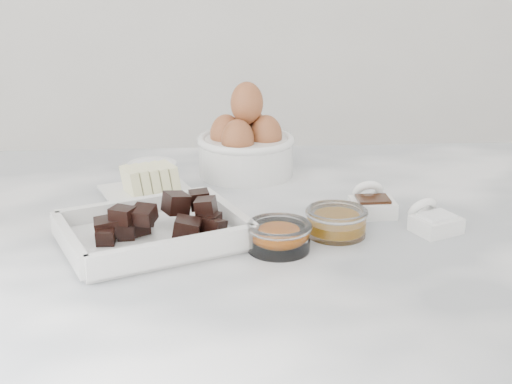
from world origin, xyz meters
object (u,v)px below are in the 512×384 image
egg_bowl (246,145)px  honey_bowl (336,221)px  vanilla_spoon (371,203)px  sugar_ramekin (153,176)px  salt_spoon (433,220)px  chocolate_dish (152,226)px  butter_plate (147,188)px  zest_bowl (279,235)px

egg_bowl → honey_bowl: (0.10, -0.26, -0.03)m
egg_bowl → vanilla_spoon: bearing=-49.1°
honey_bowl → vanilla_spoon: size_ratio=1.10×
sugar_ramekin → salt_spoon: same height
sugar_ramekin → chocolate_dish: bearing=-85.9°
butter_plate → honey_bowl: size_ratio=1.97×
honey_bowl → zest_bowl: (-0.08, -0.04, 0.00)m
chocolate_dish → egg_bowl: egg_bowl is taller
butter_plate → vanilla_spoon: bearing=-12.8°
egg_bowl → sugar_ramekin: bearing=-153.1°
chocolate_dish → sugar_ramekin: 0.20m
egg_bowl → vanilla_spoon: (0.17, -0.19, -0.03)m
honey_bowl → salt_spoon: 0.13m
chocolate_dish → sugar_ramekin: (-0.01, 0.20, 0.00)m
vanilla_spoon → zest_bowl: bearing=-140.1°
sugar_ramekin → zest_bowl: size_ratio=0.90×
honey_bowl → salt_spoon: (0.13, 0.01, -0.00)m
butter_plate → zest_bowl: bearing=-47.1°
butter_plate → salt_spoon: bearing=-19.9°
butter_plate → honey_bowl: butter_plate is taller
sugar_ramekin → egg_bowl: 0.17m
sugar_ramekin → honey_bowl: bearing=-37.3°
honey_bowl → zest_bowl: same height
sugar_ramekin → honey_bowl: sugar_ramekin is taller
butter_plate → sugar_ramekin: (0.00, 0.05, 0.00)m
honey_bowl → salt_spoon: salt_spoon is taller
butter_plate → egg_bowl: egg_bowl is taller
chocolate_dish → vanilla_spoon: bearing=16.4°
zest_bowl → salt_spoon: size_ratio=0.97×
zest_bowl → salt_spoon: salt_spoon is taller
sugar_ramekin → zest_bowl: bearing=-53.9°
sugar_ramekin → vanilla_spoon: size_ratio=0.99×
egg_bowl → zest_bowl: size_ratio=1.95×
sugar_ramekin → egg_bowl: size_ratio=0.46×
butter_plate → vanilla_spoon: butter_plate is taller
chocolate_dish → sugar_ramekin: size_ratio=3.64×
sugar_ramekin → vanilla_spoon: 0.33m
sugar_ramekin → zest_bowl: 0.29m
sugar_ramekin → butter_plate: bearing=-95.9°
honey_bowl → butter_plate: bearing=150.3°
chocolate_dish → salt_spoon: bearing=3.2°
egg_bowl → salt_spoon: bearing=-48.0°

